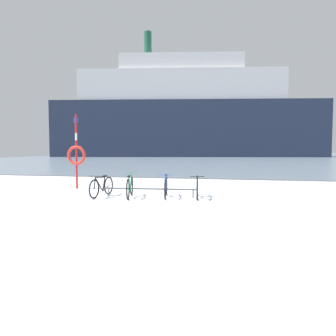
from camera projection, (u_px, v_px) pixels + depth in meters
ground at (225, 157)px, 60.13m from camera, size 80.00×132.00×0.08m
bike_rack at (150, 189)px, 10.73m from camera, size 3.25×0.28×0.31m
bicycle_0 at (102, 187)px, 10.85m from camera, size 0.46×1.65×0.76m
bicycle_1 at (130, 187)px, 10.68m from camera, size 0.51×1.69×0.81m
bicycle_2 at (166, 186)px, 10.69m from camera, size 0.46×1.71×0.81m
bicycle_3 at (197, 187)px, 10.59m from camera, size 0.46×1.63×0.76m
rescue_post at (76, 154)px, 12.95m from camera, size 0.82×0.12×3.05m
ferry_ship at (186, 115)px, 64.02m from camera, size 54.56×16.94×25.09m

